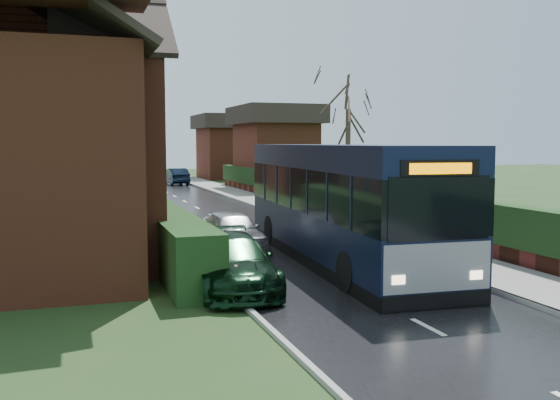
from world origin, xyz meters
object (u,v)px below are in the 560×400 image
object	(u,v)px
bus	(341,204)
car_green	(231,262)
car_silver	(233,231)
bus_stop_sign	(349,195)

from	to	relation	value
bus	car_green	world-z (taller)	bus
car_silver	car_green	distance (m)	5.59
car_silver	bus_stop_sign	distance (m)	4.88
car_silver	bus_stop_sign	size ratio (longest dim) A/B	1.53
bus	car_green	xyz separation A→B (m)	(-4.08, -2.44, -1.10)
car_silver	car_green	size ratio (longest dim) A/B	0.86
car_green	bus_stop_sign	xyz separation A→B (m)	(6.10, 6.23, 1.05)
car_green	bus_stop_sign	world-z (taller)	bus_stop_sign
bus	bus_stop_sign	distance (m)	4.29
bus	car_silver	distance (m)	4.15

